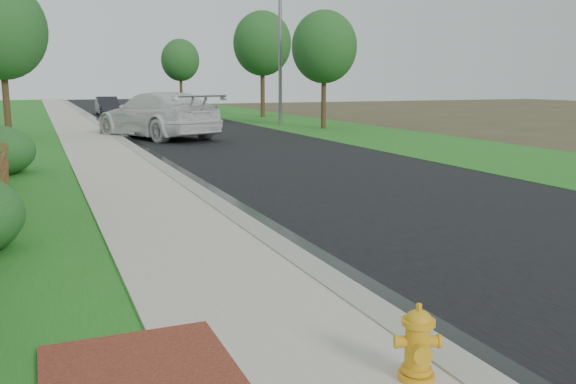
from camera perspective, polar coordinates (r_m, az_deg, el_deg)
name	(u,v)px	position (r m, az deg, el deg)	size (l,w,h in m)	color
ground	(337,318)	(6.75, 4.57, -11.67)	(120.00, 120.00, 0.00)	#3E3622
road	(158,119)	(41.32, -12.07, 6.70)	(8.00, 90.00, 0.02)	black
curb	(91,120)	(40.77, -17.92, 6.45)	(0.40, 90.00, 0.12)	gray
wet_gutter	(97,120)	(40.80, -17.43, 6.42)	(0.50, 90.00, 0.00)	black
sidewalk	(70,120)	(40.69, -19.75, 6.32)	(2.20, 90.00, 0.10)	#B0A699
grass_strip	(37,122)	(40.64, -22.44, 6.11)	(1.60, 90.00, 0.06)	#225D1A
verge_far	(257,116)	(43.11, -2.96, 7.07)	(6.00, 90.00, 0.04)	#225D1A
fire_hydrant	(418,345)	(5.25, 12.04, -13.83)	(0.43, 0.35, 0.65)	orange
white_suv	(157,115)	(27.60, -12.15, 7.06)	(2.81, 6.92, 2.01)	silver
dark_car_mid	(164,103)	(44.87, -11.49, 8.12)	(2.05, 5.09, 1.74)	black
dark_car_far	(107,106)	(46.36, -16.55, 7.72)	(1.42, 4.07, 1.34)	black
streetlight	(277,24)	(34.49, -1.03, 15.41)	(2.26, 0.38, 9.77)	slate
tree_near_left	(0,30)	(28.88, -25.31, 13.53)	(3.76, 3.76, 6.67)	#3B2518
tree_near_right	(324,47)	(32.18, 3.40, 13.38)	(3.37, 3.37, 6.07)	#3B2518
tree_mid_right	(262,44)	(42.32, -2.42, 13.70)	(3.94, 3.94, 7.14)	#3B2518
tree_far_right	(180,60)	(54.38, -10.05, 12.05)	(3.27, 3.27, 6.03)	#3B2518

